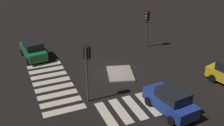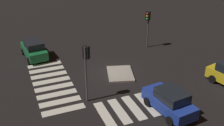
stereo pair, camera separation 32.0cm
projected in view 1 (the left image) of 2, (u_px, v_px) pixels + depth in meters
ground_plane at (112, 73)px, 25.27m from camera, size 80.00×80.00×0.00m
traffic_island at (120, 74)px, 24.90m from camera, size 3.50×3.00×0.18m
car_blue at (170, 101)px, 19.55m from camera, size 4.42×2.39×1.86m
car_green at (33, 50)px, 27.75m from camera, size 4.38×2.36×1.84m
traffic_light_east at (87, 61)px, 19.73m from camera, size 0.54×0.54×4.50m
traffic_light_west at (147, 20)px, 29.30m from camera, size 0.54×0.53×4.13m
crosswalk_near at (53, 84)px, 23.34m from camera, size 8.75×3.20×0.02m
crosswalk_side at (142, 106)px, 20.56m from camera, size 3.20×6.45×0.02m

